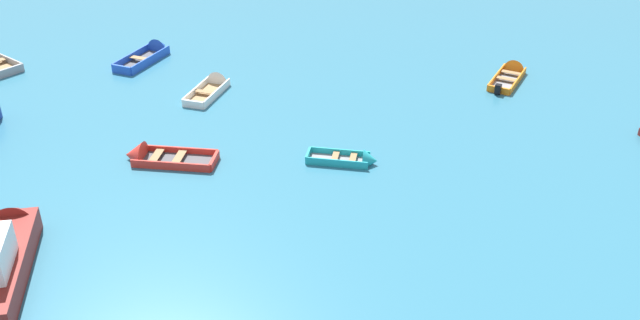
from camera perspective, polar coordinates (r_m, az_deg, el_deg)
name	(u,v)px	position (r m, az deg, el deg)	size (l,w,h in m)	color
rowboat_orange_distant_center	(512,73)	(39.72, 15.42, 6.91)	(2.07, 4.16, 1.11)	gray
rowboat_blue_cluster_inner	(152,53)	(42.10, -13.56, 8.54)	(1.92, 4.40, 1.22)	#4C4C51
rowboat_red_center	(150,157)	(30.81, -13.75, 0.25)	(4.10, 1.79, 1.27)	#4C4C51
rowboat_white_outer_right	(215,85)	(37.15, -8.63, 6.08)	(1.44, 3.69, 1.12)	#99754C
rowboat_turquoise_foreground_center	(356,160)	(29.76, 2.94, 0.01)	(3.10, 1.18, 0.89)	gray
motor_launch_maroon_near_right	(0,255)	(25.74, -24.74, -7.09)	(4.17, 6.57, 2.25)	maroon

